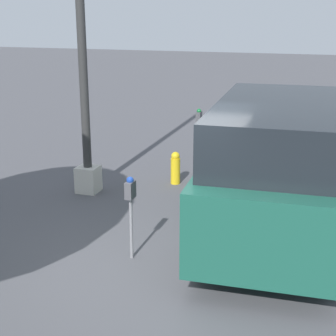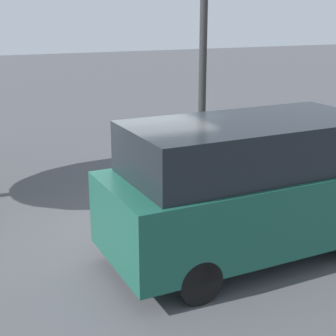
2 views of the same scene
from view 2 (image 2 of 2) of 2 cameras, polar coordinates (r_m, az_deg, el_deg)
ground_plane at (r=9.55m, az=-4.73°, el=-7.35°), size 80.00×80.00×0.00m
parking_meter_near at (r=9.58m, az=-4.60°, el=-0.98°), size 0.20×0.12×1.32m
parking_meter_far at (r=12.26m, az=17.96°, el=2.65°), size 0.20×0.12×1.43m
lamp_post at (r=12.01m, az=3.86°, el=10.55°), size 0.44×0.44×7.03m
parked_van at (r=8.43m, az=9.36°, el=-1.93°), size 5.02×2.25×2.31m
fire_hydrant at (r=11.70m, az=11.85°, el=-1.09°), size 0.21×0.21×0.72m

